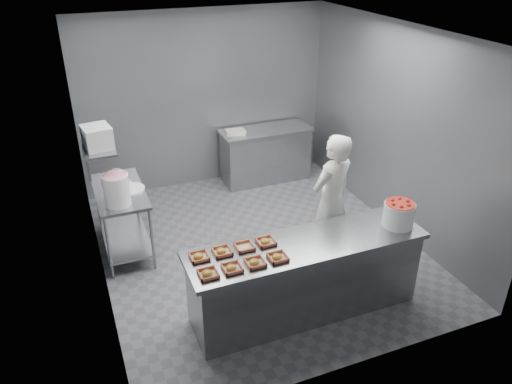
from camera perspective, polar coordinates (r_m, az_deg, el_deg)
floor at (r=6.77m, az=0.28°, el=-6.31°), size 4.50×4.50×0.00m
ceiling at (r=5.70m, az=0.34°, el=17.72°), size 4.50×4.50×0.00m
wall_back at (r=8.10m, az=-5.82°, el=10.42°), size 4.00×0.04×2.80m
wall_left at (r=5.72m, az=-18.59°, el=1.48°), size 0.04×4.50×2.80m
wall_right at (r=7.05m, az=15.65°, el=6.86°), size 0.04×4.50×2.80m
service_counter at (r=5.52m, az=5.67°, el=-9.66°), size 2.60×0.70×0.90m
prep_table at (r=6.63m, az=-15.05°, el=-2.14°), size 0.60×1.20×0.90m
back_counter at (r=8.40m, az=1.08°, el=4.32°), size 1.50×0.60×0.90m
wall_shelf at (r=6.22m, az=-17.67°, el=5.26°), size 0.35×0.90×0.03m
tray_0 at (r=4.78m, az=-5.53°, el=-9.27°), size 0.19×0.18×0.06m
tray_1 at (r=4.84m, az=-2.78°, el=-8.66°), size 0.19×0.18×0.06m
tray_2 at (r=4.90m, az=-0.11°, el=-8.05°), size 0.19×0.18×0.06m
tray_3 at (r=4.98m, az=2.48°, el=-7.44°), size 0.19×0.18×0.06m
tray_4 at (r=5.02m, az=-6.54°, el=-7.34°), size 0.19×0.18×0.06m
tray_5 at (r=5.07m, az=-3.92°, el=-6.79°), size 0.19×0.18×0.06m
tray_6 at (r=5.14m, az=-1.33°, el=-6.25°), size 0.19×0.18×0.04m
tray_7 at (r=5.21m, az=1.12°, el=-5.68°), size 0.19×0.18×0.06m
worker at (r=6.16m, az=8.58°, el=-1.02°), size 0.73×0.59×1.72m
strawberry_tub at (r=5.67m, az=16.01°, el=-2.38°), size 0.34×0.34×0.28m
glaze_bucket at (r=6.07m, az=-15.64°, el=0.32°), size 0.32×0.30×0.47m
bucket_lid at (r=6.45m, az=-14.10°, el=0.32°), size 0.41×0.41×0.03m
rag at (r=6.64m, az=-14.61°, el=1.06°), size 0.15×0.13×0.02m
appliance at (r=6.02m, az=-17.70°, el=6.00°), size 0.35×0.38×0.26m
paper_stack at (r=8.05m, az=-2.36°, el=6.88°), size 0.34×0.28×0.06m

